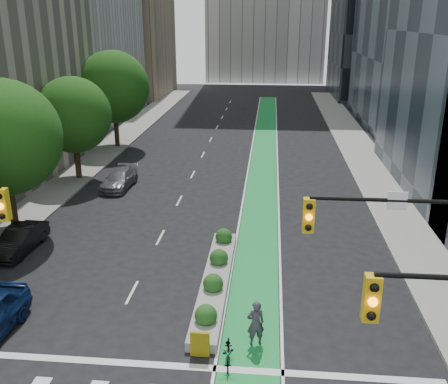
% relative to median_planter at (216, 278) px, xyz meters
% --- Properties ---
extents(sidewalk_left, '(3.60, 90.00, 0.15)m').
position_rel_median_planter_xyz_m(sidewalk_left, '(-13.00, 17.96, -0.30)').
color(sidewalk_left, gray).
rests_on(sidewalk_left, ground).
extents(sidewalk_right, '(3.60, 90.00, 0.15)m').
position_rel_median_planter_xyz_m(sidewalk_right, '(10.60, 17.96, -0.30)').
color(sidewalk_right, gray).
rests_on(sidewalk_right, ground).
extents(bike_lane_paint, '(2.20, 70.00, 0.01)m').
position_rel_median_planter_xyz_m(bike_lane_paint, '(1.80, 22.96, -0.37)').
color(bike_lane_paint, '#1A933E').
rests_on(bike_lane_paint, ground).
extents(building_tan_far, '(14.00, 16.00, 26.00)m').
position_rel_median_planter_xyz_m(building_tan_far, '(-21.20, 58.96, 12.63)').
color(building_tan_far, tan).
rests_on(building_tan_far, ground).
extents(building_dark_end, '(14.00, 18.00, 28.00)m').
position_rel_median_planter_xyz_m(building_dark_end, '(18.80, 60.96, 13.63)').
color(building_dark_end, black).
rests_on(building_dark_end, ground).
extents(tree_mid, '(6.40, 6.40, 8.78)m').
position_rel_median_planter_xyz_m(tree_mid, '(-12.20, 4.96, 5.20)').
color(tree_mid, black).
rests_on(tree_mid, ground).
extents(tree_midfar, '(5.60, 5.60, 7.76)m').
position_rel_median_planter_xyz_m(tree_midfar, '(-12.20, 14.96, 4.57)').
color(tree_midfar, black).
rests_on(tree_midfar, ground).
extents(tree_far, '(6.60, 6.60, 9.00)m').
position_rel_median_planter_xyz_m(tree_far, '(-12.20, 24.96, 5.32)').
color(tree_far, black).
rests_on(tree_far, ground).
extents(signal_right, '(5.82, 0.51, 7.20)m').
position_rel_median_planter_xyz_m(signal_right, '(7.47, -6.57, 4.43)').
color(signal_right, black).
rests_on(signal_right, ground).
extents(median_planter, '(1.20, 10.26, 1.10)m').
position_rel_median_planter_xyz_m(median_planter, '(0.00, 0.00, 0.00)').
color(median_planter, gray).
rests_on(median_planter, ground).
extents(bicycle, '(0.70, 1.71, 0.88)m').
position_rel_median_planter_xyz_m(bicycle, '(1.06, -5.43, 0.07)').
color(bicycle, gray).
rests_on(bicycle, ground).
extents(cyclist, '(0.78, 0.63, 1.86)m').
position_rel_median_planter_xyz_m(cyclist, '(1.98, -4.29, 0.56)').
color(cyclist, '#38323C').
rests_on(cyclist, ground).
extents(parked_car_left_mid, '(1.58, 4.08, 1.33)m').
position_rel_median_planter_xyz_m(parked_car_left_mid, '(-10.70, 2.57, 0.29)').
color(parked_car_left_mid, black).
rests_on(parked_car_left_mid, ground).
extents(parked_car_left_far, '(2.02, 4.50, 1.28)m').
position_rel_median_planter_xyz_m(parked_car_left_far, '(-8.51, 13.26, 0.27)').
color(parked_car_left_far, slate).
rests_on(parked_car_left_far, ground).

